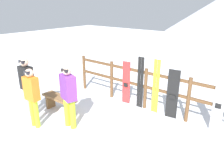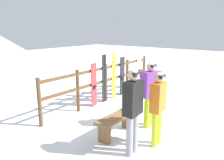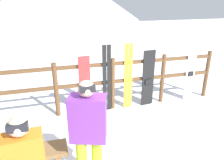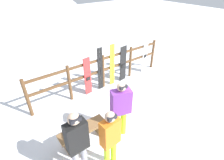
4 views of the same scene
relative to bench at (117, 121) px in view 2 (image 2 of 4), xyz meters
The scene contains 11 objects.
ground_plane 1.87m from the bench, ahead, with size 40.00×40.00×0.00m, color white.
fence 2.57m from the bench, 44.51° to the left, with size 5.27×0.10×1.25m.
bench is the anchor object (origin of this frame).
person_black 1.03m from the bench, 122.20° to the right, with size 0.41×0.23×1.68m.
person_orange 1.08m from the bench, 80.53° to the right, with size 0.40×0.24×1.56m.
person_purple 1.10m from the bench, 22.23° to the right, with size 0.53×0.39×1.62m.
snowboard_red 2.09m from the bench, 56.30° to the left, with size 0.26×0.08×1.36m.
ski_pair_black 2.43m from the bench, 46.18° to the left, with size 0.19×0.02×1.58m.
ski_pair_yellow 2.81m from the bench, 38.47° to the left, with size 0.19×0.02×1.58m.
snowboard_black_stripe 3.21m from the bench, 32.67° to the left, with size 0.32×0.09×1.39m.
snowboard_white 4.24m from the bench, 24.10° to the left, with size 0.25×0.07×1.59m.
Camera 2 is at (-5.53, -2.40, 2.39)m, focal length 35.00 mm.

